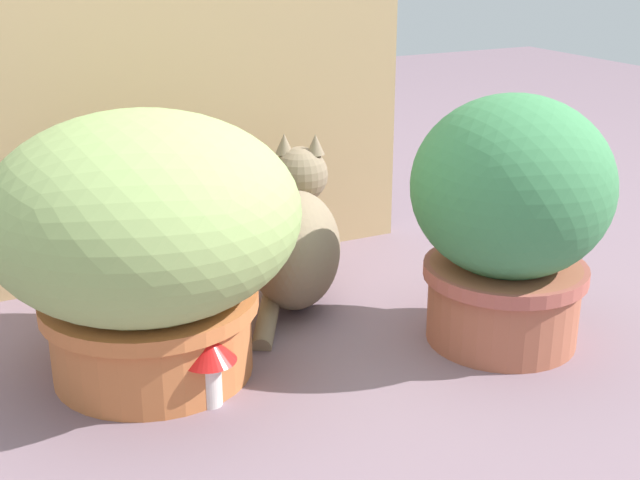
# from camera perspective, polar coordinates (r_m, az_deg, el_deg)

# --- Properties ---
(ground_plane) EXTENTS (6.00, 6.00, 0.00)m
(ground_plane) POSITION_cam_1_polar(r_m,az_deg,el_deg) (1.47, -1.72, -7.58)
(ground_plane) COLOR slate
(cardboard_backdrop) EXTENTS (0.98, 0.03, 0.93)m
(cardboard_backdrop) POSITION_cam_1_polar(r_m,az_deg,el_deg) (1.75, -9.31, 12.66)
(cardboard_backdrop) COLOR tan
(cardboard_backdrop) RESTS_ON ground
(grass_planter) EXTENTS (0.48, 0.48, 0.43)m
(grass_planter) POSITION_cam_1_polar(r_m,az_deg,el_deg) (1.35, -11.52, 0.28)
(grass_planter) COLOR #C26C3B
(grass_planter) RESTS_ON ground
(leafy_planter) EXTENTS (0.34, 0.34, 0.43)m
(leafy_planter) POSITION_cam_1_polar(r_m,az_deg,el_deg) (1.47, 12.45, 1.65)
(leafy_planter) COLOR #AA5C42
(leafy_planter) RESTS_ON ground
(cat) EXTENTS (0.30, 0.34, 0.32)m
(cat) POSITION_cam_1_polar(r_m,az_deg,el_deg) (1.63, -1.63, -0.05)
(cat) COLOR #857258
(cat) RESTS_ON ground
(mushroom_ornament_red) EXTENTS (0.08, 0.08, 0.12)m
(mushroom_ornament_red) POSITION_cam_1_polar(r_m,az_deg,el_deg) (1.30, -7.39, -7.59)
(mushroom_ornament_red) COLOR silver
(mushroom_ornament_red) RESTS_ON ground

